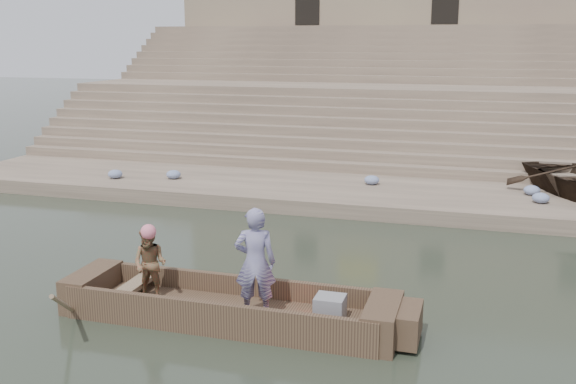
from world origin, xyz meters
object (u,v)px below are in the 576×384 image
at_px(standing_man, 255,263).
at_px(main_rowboat, 228,314).
at_px(rowing_man, 150,264).
at_px(television, 329,308).

bearing_deg(standing_man, main_rowboat, -31.33).
distance_m(main_rowboat, rowing_man, 1.57).
relative_size(rowing_man, television, 2.71).
height_order(standing_man, television, standing_man).
bearing_deg(main_rowboat, television, -0.00).
distance_m(main_rowboat, television, 1.74).
bearing_deg(rowing_man, television, -0.86).
distance_m(standing_man, television, 1.37).
xyz_separation_m(main_rowboat, rowing_man, (-1.39, -0.00, 0.73)).
distance_m(rowing_man, television, 3.13).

